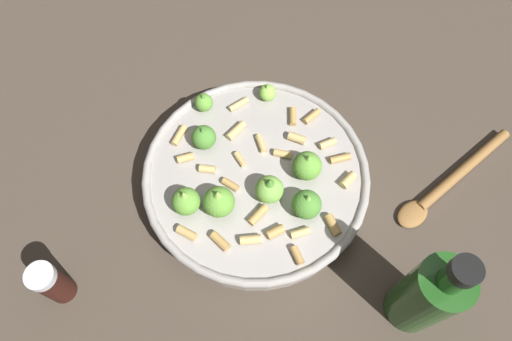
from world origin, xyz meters
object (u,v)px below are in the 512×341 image
(pepper_shaker, at_px, (52,283))
(olive_oil_bottle, at_px, (428,295))
(wooden_spoon, at_px, (449,182))
(cooking_pan, at_px, (256,179))

(pepper_shaker, bearing_deg, olive_oil_bottle, -31.17)
(wooden_spoon, bearing_deg, pepper_shaker, 167.74)
(cooking_pan, bearing_deg, pepper_shaker, -177.76)
(wooden_spoon, bearing_deg, cooking_pan, 152.60)
(pepper_shaker, bearing_deg, wooden_spoon, -12.26)
(cooking_pan, height_order, wooden_spoon, cooking_pan)
(olive_oil_bottle, height_order, wooden_spoon, olive_oil_bottle)
(olive_oil_bottle, bearing_deg, pepper_shaker, 148.83)
(pepper_shaker, relative_size, wooden_spoon, 0.36)
(cooking_pan, relative_size, olive_oil_bottle, 1.61)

